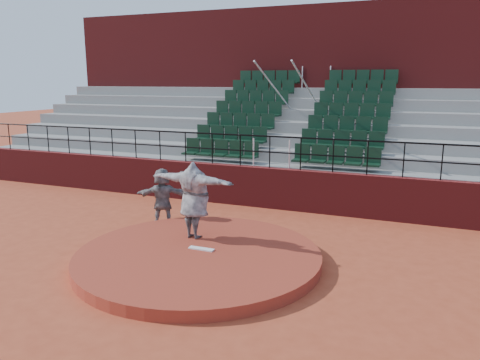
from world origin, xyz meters
name	(u,v)px	position (x,y,z in m)	size (l,w,h in m)	color
ground	(199,262)	(0.00, 0.00, 0.00)	(90.00, 90.00, 0.00)	#AA4226
pitchers_mound	(198,257)	(0.00, 0.00, 0.12)	(5.50, 5.50, 0.25)	#9A3422
pitching_rubber	(201,249)	(0.00, 0.15, 0.27)	(0.60, 0.15, 0.03)	white
boundary_wall	(269,188)	(0.00, 5.00, 0.65)	(24.00, 0.30, 1.30)	maroon
wall_railing	(270,145)	(0.00, 5.00, 2.03)	(24.04, 0.05, 1.03)	black
seating_deck	(299,148)	(0.00, 8.65, 1.43)	(24.00, 5.97, 4.63)	gray
press_box_facade	(323,91)	(0.00, 12.60, 3.55)	(24.00, 3.00, 7.10)	maroon
pitcher	(194,200)	(-0.53, 0.86, 1.19)	(2.31, 0.63, 1.88)	black
fielder	(163,196)	(-2.23, 2.19, 0.81)	(1.50, 0.48, 1.62)	black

